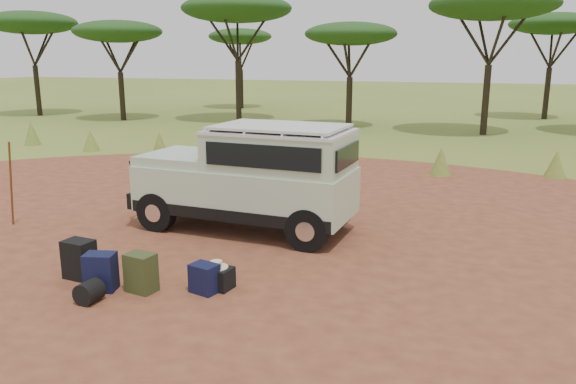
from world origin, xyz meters
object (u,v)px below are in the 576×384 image
(safari_vehicle, at_px, (252,180))
(duffel_navy, at_px, (204,278))
(walking_staff, at_px, (11,184))
(hard_case, at_px, (217,278))
(backpack_olive, at_px, (141,273))
(backpack_navy, at_px, (101,272))
(backpack_black, at_px, (79,259))

(safari_vehicle, distance_m, duffel_navy, 3.08)
(walking_staff, distance_m, hard_case, 5.31)
(duffel_navy, xyz_separation_m, hard_case, (0.09, 0.19, -0.05))
(backpack_olive, height_order, duffel_navy, backpack_olive)
(backpack_olive, relative_size, hard_case, 1.25)
(walking_staff, relative_size, backpack_navy, 3.13)
(backpack_navy, relative_size, hard_case, 1.23)
(backpack_navy, bearing_deg, safari_vehicle, 59.94)
(walking_staff, relative_size, backpack_black, 2.90)
(safari_vehicle, height_order, backpack_black, safari_vehicle)
(safari_vehicle, xyz_separation_m, walking_staff, (-4.46, -1.34, -0.14))
(backpack_navy, relative_size, backpack_olive, 0.98)
(backpack_navy, distance_m, hard_case, 1.63)
(safari_vehicle, height_order, hard_case, safari_vehicle)
(backpack_olive, bearing_deg, safari_vehicle, 93.40)
(backpack_black, relative_size, hard_case, 1.32)
(walking_staff, bearing_deg, backpack_black, -93.27)
(backpack_navy, bearing_deg, walking_staff, 135.42)
(backpack_navy, distance_m, duffel_navy, 1.48)
(safari_vehicle, xyz_separation_m, backpack_navy, (-0.89, -3.35, -0.71))
(backpack_olive, relative_size, duffel_navy, 1.33)
(duffel_navy, bearing_deg, backpack_black, -161.82)
(safari_vehicle, distance_m, backpack_olive, 3.30)
(backpack_navy, height_order, duffel_navy, backpack_navy)
(duffel_navy, bearing_deg, backpack_olive, -148.70)
(backpack_olive, distance_m, hard_case, 1.06)
(duffel_navy, bearing_deg, backpack_navy, -149.59)
(backpack_navy, bearing_deg, hard_case, 6.92)
(backpack_olive, xyz_separation_m, duffel_navy, (0.85, 0.27, -0.07))
(safari_vehicle, bearing_deg, hard_case, -74.82)
(backpack_olive, bearing_deg, duffel_navy, 26.67)
(hard_case, bearing_deg, safari_vehicle, 110.46)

